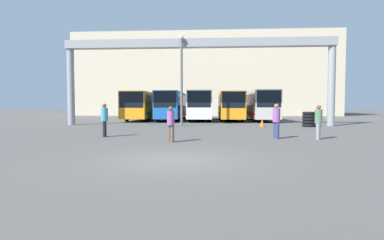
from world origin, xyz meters
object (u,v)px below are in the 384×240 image
(bus_slot_1, at_px, (172,104))
(bus_slot_2, at_px, (201,104))
(lamp_post, at_px, (182,76))
(pedestrian_far_center, at_px, (171,123))
(tire_stack, at_px, (309,119))
(pedestrian_mid_left, at_px, (318,121))
(bus_slot_0, at_px, (144,105))
(pedestrian_near_center, at_px, (276,120))
(bus_slot_4, at_px, (259,104))
(bus_slot_3, at_px, (230,105))
(traffic_cone, at_px, (262,123))
(pedestrian_near_right, at_px, (104,119))

(bus_slot_1, relative_size, bus_slot_2, 1.04)
(lamp_post, bearing_deg, pedestrian_far_center, -86.95)
(bus_slot_1, distance_m, tire_stack, 15.69)
(pedestrian_mid_left, bearing_deg, bus_slot_0, 61.04)
(pedestrian_near_center, bearing_deg, bus_slot_4, -34.59)
(pedestrian_far_center, relative_size, lamp_post, 0.22)
(bus_slot_3, bearing_deg, traffic_cone, -78.61)
(tire_stack, bearing_deg, pedestrian_mid_left, -105.08)
(pedestrian_near_right, height_order, lamp_post, lamp_post)
(bus_slot_2, relative_size, lamp_post, 1.40)
(pedestrian_near_center, bearing_deg, pedestrian_far_center, 80.97)
(pedestrian_mid_left, distance_m, tire_stack, 9.47)
(bus_slot_0, bearing_deg, bus_slot_4, 0.36)
(bus_slot_1, xyz_separation_m, bus_slot_2, (3.30, -0.23, 0.02))
(lamp_post, bearing_deg, tire_stack, -2.13)
(pedestrian_near_right, bearing_deg, pedestrian_far_center, -137.33)
(pedestrian_mid_left, bearing_deg, pedestrian_far_center, 129.02)
(bus_slot_4, distance_m, tire_stack, 10.18)
(bus_slot_1, relative_size, pedestrian_far_center, 6.61)
(bus_slot_1, distance_m, bus_slot_4, 9.90)
(bus_slot_2, relative_size, bus_slot_3, 0.96)
(bus_slot_1, relative_size, tire_stack, 9.10)
(tire_stack, distance_m, lamp_post, 10.85)
(bus_slot_1, xyz_separation_m, bus_slot_3, (6.60, 0.01, -0.04))
(bus_slot_0, distance_m, traffic_cone, 15.45)
(bus_slot_0, distance_m, bus_slot_1, 3.30)
(pedestrian_far_center, bearing_deg, pedestrian_near_center, -136.97)
(pedestrian_near_right, bearing_deg, lamp_post, -38.61)
(bus_slot_2, distance_m, bus_slot_4, 6.61)
(bus_slot_2, bearing_deg, bus_slot_3, 4.05)
(traffic_cone, xyz_separation_m, lamp_post, (-6.56, 0.41, 3.81))
(bus_slot_1, xyz_separation_m, pedestrian_far_center, (2.60, -20.48, -0.95))
(pedestrian_far_center, xyz_separation_m, tire_stack, (9.67, 10.77, -0.28))
(bus_slot_3, relative_size, pedestrian_mid_left, 6.35)
(bus_slot_0, distance_m, bus_slot_3, 9.90)
(bus_slot_2, relative_size, tire_stack, 8.72)
(bus_slot_4, bearing_deg, tire_stack, -76.47)
(bus_slot_1, relative_size, traffic_cone, 18.75)
(bus_slot_3, height_order, pedestrian_far_center, bus_slot_3)
(bus_slot_2, xyz_separation_m, pedestrian_near_right, (-4.60, -18.11, -0.89))
(bus_slot_1, xyz_separation_m, tire_stack, (12.27, -9.70, -1.23))
(lamp_post, bearing_deg, bus_slot_2, 81.88)
(pedestrian_near_center, relative_size, pedestrian_near_right, 0.99)
(bus_slot_3, distance_m, tire_stack, 11.31)
(bus_slot_0, height_order, lamp_post, lamp_post)
(bus_slot_2, xyz_separation_m, traffic_cone, (5.26, -9.51, -1.56))
(bus_slot_3, relative_size, bus_slot_4, 0.98)
(pedestrian_near_right, bearing_deg, bus_slot_4, -49.76)
(bus_slot_4, distance_m, lamp_post, 12.51)
(pedestrian_mid_left, xyz_separation_m, traffic_cone, (-1.24, 9.11, -0.62))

